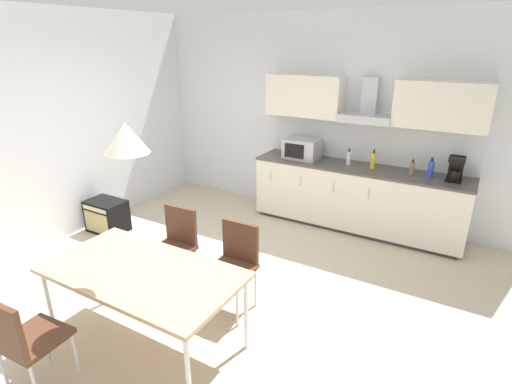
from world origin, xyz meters
TOP-DOWN VIEW (x-y plane):
  - ground_plane at (0.00, 0.00)m, footprint 7.33×7.66m
  - wall_back at (0.00, 2.60)m, footprint 5.86×0.10m
  - wall_left at (-2.49, 0.00)m, footprint 0.10×6.13m
  - kitchen_counter at (0.80, 2.26)m, footprint 2.83×0.62m
  - backsplash_tile at (0.80, 2.54)m, footprint 2.81×0.02m
  - upper_wall_cabinets at (0.80, 2.39)m, footprint 2.81×0.40m
  - microwave at (-0.03, 2.26)m, footprint 0.48×0.35m
  - coffee_maker at (1.94, 2.28)m, footprint 0.18×0.19m
  - bottle_brown at (1.46, 2.24)m, footprint 0.06×0.06m
  - bottle_yellow at (0.97, 2.28)m, footprint 0.06×0.06m
  - bottle_blue at (1.67, 2.28)m, footprint 0.07×0.07m
  - bottle_white at (0.64, 2.29)m, footprint 0.06×0.06m
  - dining_table at (-0.03, -0.88)m, footprint 1.62×0.87m
  - chair_far_left at (-0.40, -0.06)m, footprint 0.41×0.41m
  - chair_near_left at (-0.39, -1.70)m, footprint 0.42×0.42m
  - chair_far_right at (0.33, -0.06)m, footprint 0.41×0.41m
  - guitar_amp at (-2.09, 0.46)m, footprint 0.52×0.37m
  - pendant_lamp at (-0.03, -0.88)m, footprint 0.32×0.32m

SIDE VIEW (x-z plane):
  - ground_plane at x=0.00m, z-range -0.02..0.00m
  - guitar_amp at x=-2.09m, z-range 0.00..0.44m
  - kitchen_counter at x=0.80m, z-range 0.00..0.89m
  - chair_far_left at x=-0.40m, z-range 0.10..0.97m
  - chair_near_left at x=-0.39m, z-range 0.10..0.97m
  - chair_far_right at x=0.33m, z-range 0.10..0.97m
  - dining_table at x=-0.03m, z-range 0.32..1.06m
  - bottle_brown at x=1.46m, z-range 0.87..1.07m
  - bottle_white at x=0.64m, z-range 0.87..1.09m
  - bottle_blue at x=1.67m, z-range 0.87..1.11m
  - bottle_yellow at x=0.97m, z-range 0.87..1.12m
  - microwave at x=-0.03m, z-range 0.88..1.16m
  - coffee_maker at x=1.94m, z-range 0.88..1.18m
  - backsplash_tile at x=0.80m, z-range 0.88..1.44m
  - wall_back at x=0.00m, z-range 0.00..2.85m
  - wall_left at x=-2.49m, z-range 0.00..2.85m
  - upper_wall_cabinets at x=0.80m, z-range 1.45..2.01m
  - pendant_lamp at x=-0.03m, z-range 1.71..1.93m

